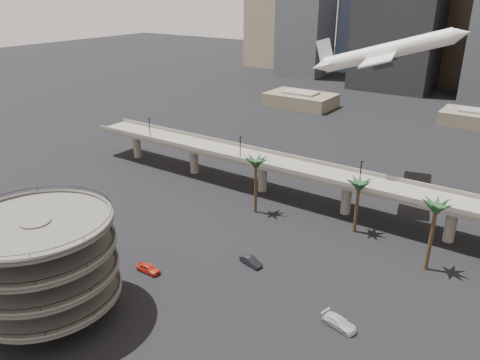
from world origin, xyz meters
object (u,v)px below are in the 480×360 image
Objects in this scene: parking_ramp at (42,259)px; airborne_jet at (385,52)px; overpass at (303,173)px; car_a at (148,268)px; car_c at (339,322)px; car_b at (251,261)px.

parking_ramp is 0.65× the size of airborne_jet.
overpass is at bearing -135.12° from airborne_jet.
car_c is at bearing -81.39° from car_a.
car_c reaches higher than car_a.
car_a is at bearing 112.43° from car_c.
overpass is 44.91m from car_c.
car_a is 1.02× the size of car_b.
overpass reaches higher than car_c.
parking_ramp is 0.17× the size of overpass.
parking_ramp is at bearing 133.27° from car_c.
parking_ramp is 45.41m from car_c.
overpass is at bearing 77.57° from parking_ramp.
airborne_jet is 7.20× the size of car_a.
car_a is at bearing -101.60° from overpass.
airborne_jet is 64.34m from car_c.
car_a is (4.33, 16.79, -9.03)m from parking_ramp.
parking_ramp is 4.77× the size of car_b.
airborne_jet is at bearing 5.82° from car_b.
airborne_jet reaches higher than parking_ramp.
parking_ramp is 82.93m from airborne_jet.
parking_ramp is at bearing 160.78° from car_b.
overpass is 43.58m from car_a.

